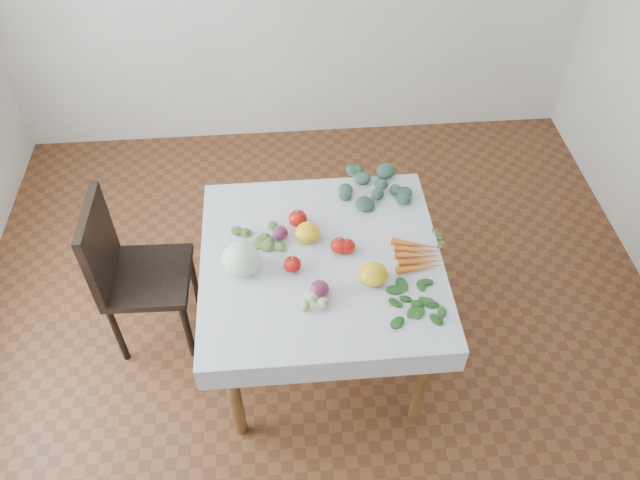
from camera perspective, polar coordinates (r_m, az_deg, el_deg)
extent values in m
plane|color=brown|center=(3.51, 0.10, -9.93)|extent=(4.00, 4.00, 0.00)
cube|color=brown|center=(2.93, 0.12, -2.08)|extent=(1.00, 1.00, 0.04)
cylinder|color=brown|center=(2.99, -7.84, -13.73)|extent=(0.06, 0.06, 0.71)
cylinder|color=brown|center=(3.04, 9.34, -12.47)|extent=(0.06, 0.06, 0.71)
cylinder|color=brown|center=(3.51, -7.69, -1.14)|extent=(0.06, 0.06, 0.71)
cylinder|color=brown|center=(3.55, 6.60, -0.27)|extent=(0.06, 0.06, 0.71)
cube|color=white|center=(2.91, 0.12, -1.78)|extent=(1.12, 1.12, 0.01)
cube|color=black|center=(3.35, -15.40, -3.29)|extent=(0.44, 0.44, 0.04)
cube|color=black|center=(3.22, -19.61, -0.48)|extent=(0.05, 0.43, 0.47)
cylinder|color=black|center=(3.47, -17.98, -8.21)|extent=(0.04, 0.04, 0.44)
cylinder|color=black|center=(3.39, -11.98, -8.16)|extent=(0.04, 0.04, 0.44)
cylinder|color=black|center=(3.68, -17.09, -3.58)|extent=(0.04, 0.04, 0.44)
cylinder|color=black|center=(3.61, -11.48, -3.42)|extent=(0.04, 0.04, 0.44)
ellipsoid|color=beige|center=(2.83, -7.24, -1.76)|extent=(0.19, 0.19, 0.16)
ellipsoid|color=red|center=(2.85, -2.54, -2.22)|extent=(0.10, 0.10, 0.07)
ellipsoid|color=red|center=(3.04, -2.05, 1.98)|extent=(0.11, 0.11, 0.08)
ellipsoid|color=red|center=(2.92, 2.49, -0.60)|extent=(0.09, 0.09, 0.07)
ellipsoid|color=red|center=(2.92, 1.77, -0.51)|extent=(0.08, 0.08, 0.07)
ellipsoid|color=gold|center=(2.97, -1.13, 0.70)|extent=(0.13, 0.13, 0.08)
ellipsoid|color=gold|center=(2.80, 4.86, -3.12)|extent=(0.14, 0.14, 0.09)
ellipsoid|color=#501633|center=(2.99, -3.66, 0.65)|extent=(0.10, 0.10, 0.06)
ellipsoid|color=#501633|center=(2.75, -0.05, -4.49)|extent=(0.11, 0.11, 0.07)
ellipsoid|color=#A0B86A|center=(2.71, -0.71, -5.90)|extent=(0.05, 0.05, 0.04)
ellipsoid|color=#A0B86A|center=(2.73, -1.35, -5.54)|extent=(0.05, 0.05, 0.04)
ellipsoid|color=#A0B86A|center=(2.69, -1.06, -6.65)|extent=(0.05, 0.05, 0.04)
cone|color=#CF5717|center=(2.98, 8.73, -0.39)|extent=(0.23, 0.09, 0.03)
cone|color=#CF5717|center=(2.96, 8.86, -0.90)|extent=(0.23, 0.08, 0.03)
cone|color=#CF5717|center=(2.94, 9.00, -1.43)|extent=(0.23, 0.06, 0.03)
cone|color=#CF5717|center=(2.91, 9.13, -1.96)|extent=(0.23, 0.04, 0.03)
cone|color=#CF5717|center=(2.89, 9.27, -2.51)|extent=(0.23, 0.05, 0.03)
ellipsoid|color=#325242|center=(3.26, 5.60, 5.14)|extent=(0.08, 0.08, 0.05)
ellipsoid|color=#325242|center=(3.26, 4.53, 5.27)|extent=(0.08, 0.08, 0.05)
ellipsoid|color=#325242|center=(3.23, 5.45, 4.60)|extent=(0.08, 0.08, 0.05)
ellipsoid|color=#325242|center=(3.29, 5.58, 5.64)|extent=(0.08, 0.08, 0.05)
ellipsoid|color=#325242|center=(3.23, 3.89, 4.79)|extent=(0.08, 0.08, 0.05)
ellipsoid|color=#325242|center=(3.25, 6.66, 4.79)|extent=(0.08, 0.08, 0.05)
ellipsoid|color=#325242|center=(3.31, 4.26, 5.94)|extent=(0.08, 0.08, 0.05)
ellipsoid|color=#325242|center=(3.18, 4.67, 3.99)|extent=(0.08, 0.08, 0.05)
ellipsoid|color=#325242|center=(3.31, 6.98, 5.74)|extent=(0.08, 0.08, 0.05)
ellipsoid|color=#325242|center=(3.26, 2.68, 5.31)|extent=(0.08, 0.08, 0.05)
ellipsoid|color=#325242|center=(3.19, 6.90, 3.90)|extent=(0.08, 0.08, 0.05)
ellipsoid|color=#325242|center=(3.36, 5.29, 6.62)|extent=(0.08, 0.08, 0.05)
ellipsoid|color=#325242|center=(3.17, 2.83, 3.88)|extent=(0.08, 0.08, 0.05)
ellipsoid|color=#1B4F18|center=(2.78, 8.60, -5.55)|extent=(0.06, 0.04, 0.01)
ellipsoid|color=#1B4F18|center=(2.77, 7.70, -5.49)|extent=(0.06, 0.04, 0.01)
ellipsoid|color=#1B4F18|center=(2.76, 8.53, -6.07)|extent=(0.06, 0.04, 0.01)
ellipsoid|color=#1B4F18|center=(2.79, 8.46, -5.11)|extent=(0.06, 0.04, 0.01)
ellipsoid|color=#1B4F18|center=(2.75, 7.36, -5.97)|extent=(0.06, 0.04, 0.01)
ellipsoid|color=#1B4F18|center=(2.77, 9.34, -5.81)|extent=(0.06, 0.04, 0.01)
ellipsoid|color=#1B4F18|center=(2.79, 7.46, -4.94)|extent=(0.06, 0.04, 0.01)
ellipsoid|color=#1B4F18|center=(2.73, 8.06, -6.60)|extent=(0.06, 0.04, 0.01)
ellipsoid|color=#1B4F18|center=(2.80, 9.40, -4.98)|extent=(0.06, 0.04, 0.01)
ellipsoid|color=#1B4F18|center=(2.76, 6.49, -5.58)|extent=(0.06, 0.04, 0.01)
ellipsoid|color=#1B4F18|center=(2.75, 9.59, -6.54)|extent=(0.06, 0.04, 0.01)
ellipsoid|color=#1B4F18|center=(2.82, 8.09, -4.32)|extent=(0.06, 0.04, 0.01)
ellipsoid|color=#1B4F18|center=(2.72, 6.83, -6.76)|extent=(0.06, 0.04, 0.01)
ellipsoid|color=#1B4F18|center=(2.79, 10.49, -5.45)|extent=(0.06, 0.04, 0.01)
ellipsoid|color=#1B4F18|center=(2.79, 6.19, -4.69)|extent=(0.06, 0.04, 0.01)
ellipsoid|color=#1B4F18|center=(2.71, 8.85, -7.38)|extent=(0.06, 0.04, 0.01)
ellipsoid|color=#1B4F18|center=(2.84, 9.51, -4.10)|extent=(0.06, 0.04, 0.01)
ellipsoid|color=#557C39|center=(3.01, -5.51, 0.38)|extent=(0.06, 0.06, 0.03)
ellipsoid|color=#557C39|center=(3.02, -6.20, 0.63)|extent=(0.06, 0.06, 0.03)
ellipsoid|color=#557C39|center=(2.99, -5.91, -0.08)|extent=(0.06, 0.06, 0.03)
ellipsoid|color=#557C39|center=(3.03, -5.13, 0.84)|extent=(0.06, 0.06, 0.03)
ellipsoid|color=#557C39|center=(3.01, -7.07, 0.31)|extent=(0.06, 0.06, 0.03)
ellipsoid|color=#557C39|center=(2.98, -4.76, -0.12)|extent=(0.06, 0.06, 0.03)
ellipsoid|color=#557C39|center=(3.06, -6.03, 1.34)|extent=(0.06, 0.06, 0.03)
ellipsoid|color=#557C39|center=(2.97, -6.98, -0.58)|extent=(0.06, 0.06, 0.03)
ellipsoid|color=#557C39|center=(3.02, -3.81, 0.74)|extent=(0.06, 0.06, 0.03)
ellipsoid|color=#557C39|center=(3.05, -7.80, 0.99)|extent=(0.06, 0.06, 0.03)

